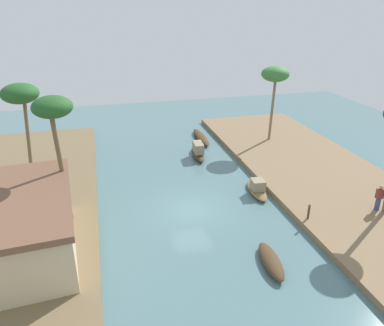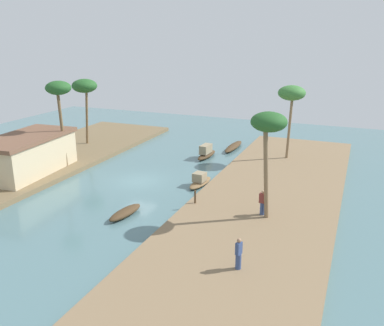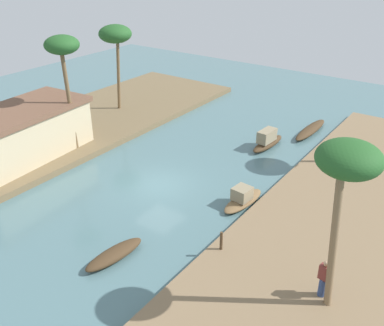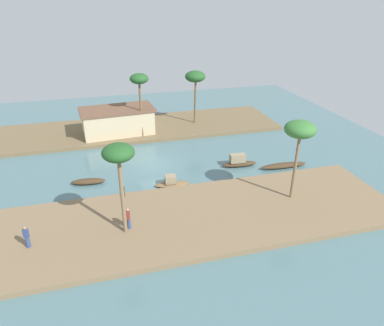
{
  "view_description": "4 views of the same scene",
  "coord_description": "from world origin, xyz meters",
  "px_view_note": "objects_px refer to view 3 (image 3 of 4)",
  "views": [
    {
      "loc": [
        -20.79,
        5.3,
        12.76
      ],
      "look_at": [
        6.04,
        -1.64,
        0.71
      ],
      "focal_mm": 34.48,
      "sensor_mm": 36.0,
      "label": 1
    },
    {
      "loc": [
        -29.01,
        -16.89,
        11.93
      ],
      "look_at": [
        4.47,
        -3.12,
        0.72
      ],
      "focal_mm": 38.64,
      "sensor_mm": 36.0,
      "label": 2
    },
    {
      "loc": [
        -17.45,
        -14.89,
        13.22
      ],
      "look_at": [
        2.78,
        -0.49,
        0.52
      ],
      "focal_mm": 40.16,
      "sensor_mm": 36.0,
      "label": 3
    },
    {
      "loc": [
        -5.09,
        -34.95,
        16.77
      ],
      "look_at": [
        3.85,
        -2.37,
        0.78
      ],
      "focal_mm": 33.95,
      "sensor_mm": 36.0,
      "label": 4
    }
  ],
  "objects_px": {
    "sampan_with_tall_canopy": "(310,130)",
    "palm_tree_right_tall": "(62,49)",
    "sampan_open_hull": "(243,199)",
    "palm_tree_left_near": "(348,165)",
    "person_on_near_bank": "(324,279)",
    "mooring_post": "(221,241)",
    "sampan_with_red_awning": "(114,254)",
    "palm_tree_right_short": "(115,35)",
    "sampan_upstream_small": "(267,141)",
    "riverside_building": "(22,132)"
  },
  "relations": [
    {
      "from": "sampan_with_tall_canopy",
      "to": "palm_tree_right_tall",
      "type": "height_order",
      "value": "palm_tree_right_tall"
    },
    {
      "from": "sampan_open_hull",
      "to": "palm_tree_left_near",
      "type": "height_order",
      "value": "palm_tree_left_near"
    },
    {
      "from": "person_on_near_bank",
      "to": "palm_tree_right_tall",
      "type": "height_order",
      "value": "palm_tree_right_tall"
    },
    {
      "from": "sampan_open_hull",
      "to": "mooring_post",
      "type": "bearing_deg",
      "value": -157.77
    },
    {
      "from": "sampan_with_red_awning",
      "to": "palm_tree_right_short",
      "type": "distance_m",
      "value": 20.74
    },
    {
      "from": "sampan_with_red_awning",
      "to": "sampan_upstream_small",
      "type": "distance_m",
      "value": 15.4
    },
    {
      "from": "palm_tree_left_near",
      "to": "riverside_building",
      "type": "distance_m",
      "value": 21.78
    },
    {
      "from": "riverside_building",
      "to": "palm_tree_right_tall",
      "type": "bearing_deg",
      "value": -36.72
    },
    {
      "from": "sampan_open_hull",
      "to": "palm_tree_right_tall",
      "type": "height_order",
      "value": "palm_tree_right_tall"
    },
    {
      "from": "palm_tree_right_short",
      "to": "palm_tree_right_tall",
      "type": "bearing_deg",
      "value": -158.91
    },
    {
      "from": "palm_tree_left_near",
      "to": "riverside_building",
      "type": "height_order",
      "value": "palm_tree_left_near"
    },
    {
      "from": "sampan_with_red_awning",
      "to": "sampan_open_hull",
      "type": "relative_size",
      "value": 0.98
    },
    {
      "from": "sampan_with_red_awning",
      "to": "sampan_upstream_small",
      "type": "bearing_deg",
      "value": 6.29
    },
    {
      "from": "sampan_upstream_small",
      "to": "sampan_with_red_awning",
      "type": "bearing_deg",
      "value": -176.72
    },
    {
      "from": "sampan_with_tall_canopy",
      "to": "sampan_with_red_awning",
      "type": "height_order",
      "value": "sampan_with_red_awning"
    },
    {
      "from": "sampan_with_red_awning",
      "to": "palm_tree_right_tall",
      "type": "xyz_separation_m",
      "value": [
        6.78,
        10.46,
        7.01
      ]
    },
    {
      "from": "sampan_with_tall_canopy",
      "to": "riverside_building",
      "type": "bearing_deg",
      "value": 139.85
    },
    {
      "from": "palm_tree_right_tall",
      "to": "sampan_with_red_awning",
      "type": "bearing_deg",
      "value": -122.93
    },
    {
      "from": "person_on_near_bank",
      "to": "palm_tree_right_short",
      "type": "distance_m",
      "value": 25.68
    },
    {
      "from": "person_on_near_bank",
      "to": "palm_tree_right_tall",
      "type": "xyz_separation_m",
      "value": [
        3.86,
        19.34,
        6.01
      ]
    },
    {
      "from": "sampan_with_tall_canopy",
      "to": "sampan_with_red_awning",
      "type": "xyz_separation_m",
      "value": [
        -19.82,
        1.76,
        0.0
      ]
    },
    {
      "from": "palm_tree_right_tall",
      "to": "person_on_near_bank",
      "type": "bearing_deg",
      "value": -101.29
    },
    {
      "from": "sampan_with_red_awning",
      "to": "sampan_open_hull",
      "type": "height_order",
      "value": "sampan_open_hull"
    },
    {
      "from": "sampan_with_red_awning",
      "to": "person_on_near_bank",
      "type": "xyz_separation_m",
      "value": [
        2.92,
        -8.87,
        1.0
      ]
    },
    {
      "from": "sampan_open_hull",
      "to": "riverside_building",
      "type": "xyz_separation_m",
      "value": [
        -3.66,
        14.77,
        1.69
      ]
    },
    {
      "from": "sampan_open_hull",
      "to": "person_on_near_bank",
      "type": "height_order",
      "value": "person_on_near_bank"
    },
    {
      "from": "sampan_with_red_awning",
      "to": "palm_tree_left_near",
      "type": "bearing_deg",
      "value": -66.74
    },
    {
      "from": "palm_tree_right_tall",
      "to": "riverside_building",
      "type": "xyz_separation_m",
      "value": [
        -2.79,
        1.75,
        -5.2
      ]
    },
    {
      "from": "mooring_post",
      "to": "riverside_building",
      "type": "relative_size",
      "value": 0.1
    },
    {
      "from": "sampan_with_tall_canopy",
      "to": "palm_tree_right_tall",
      "type": "distance_m",
      "value": 19.2
    },
    {
      "from": "sampan_upstream_small",
      "to": "palm_tree_left_near",
      "type": "xyz_separation_m",
      "value": [
        -12.77,
        -8.84,
        6.04
      ]
    },
    {
      "from": "mooring_post",
      "to": "riverside_building",
      "type": "xyz_separation_m",
      "value": [
        0.92,
        16.18,
        1.18
      ]
    },
    {
      "from": "sampan_upstream_small",
      "to": "palm_tree_right_short",
      "type": "bearing_deg",
      "value": 98.01
    },
    {
      "from": "sampan_with_tall_canopy",
      "to": "mooring_post",
      "type": "distance_m",
      "value": 16.92
    },
    {
      "from": "sampan_open_hull",
      "to": "palm_tree_right_tall",
      "type": "xyz_separation_m",
      "value": [
        -0.87,
        13.02,
        6.89
      ]
    },
    {
      "from": "palm_tree_right_short",
      "to": "sampan_with_tall_canopy",
      "type": "bearing_deg",
      "value": -70.56
    },
    {
      "from": "palm_tree_right_short",
      "to": "riverside_building",
      "type": "xyz_separation_m",
      "value": [
        -10.48,
        -1.22,
        -4.58
      ]
    },
    {
      "from": "sampan_open_hull",
      "to": "palm_tree_right_short",
      "type": "relative_size",
      "value": 0.48
    },
    {
      "from": "sampan_open_hull",
      "to": "mooring_post",
      "type": "height_order",
      "value": "mooring_post"
    },
    {
      "from": "sampan_upstream_small",
      "to": "palm_tree_right_short",
      "type": "xyz_separation_m",
      "value": [
        -0.93,
        13.65,
        6.12
      ]
    },
    {
      "from": "sampan_with_tall_canopy",
      "to": "mooring_post",
      "type": "relative_size",
      "value": 5.35
    },
    {
      "from": "sampan_open_hull",
      "to": "riverside_building",
      "type": "height_order",
      "value": "riverside_building"
    },
    {
      "from": "person_on_near_bank",
      "to": "palm_tree_right_tall",
      "type": "bearing_deg",
      "value": 179.22
    },
    {
      "from": "palm_tree_left_near",
      "to": "palm_tree_right_short",
      "type": "relative_size",
      "value": 0.99
    },
    {
      "from": "palm_tree_left_near",
      "to": "riverside_building",
      "type": "bearing_deg",
      "value": 86.33
    },
    {
      "from": "palm_tree_left_near",
      "to": "palm_tree_right_short",
      "type": "height_order",
      "value": "palm_tree_right_short"
    },
    {
      "from": "sampan_open_hull",
      "to": "palm_tree_right_short",
      "type": "xyz_separation_m",
      "value": [
        6.82,
        15.99,
        6.27
      ]
    },
    {
      "from": "person_on_near_bank",
      "to": "mooring_post",
      "type": "height_order",
      "value": "person_on_near_bank"
    },
    {
      "from": "person_on_near_bank",
      "to": "palm_tree_left_near",
      "type": "bearing_deg",
      "value": -47.61
    },
    {
      "from": "person_on_near_bank",
      "to": "riverside_building",
      "type": "bearing_deg",
      "value": -172.39
    }
  ]
}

